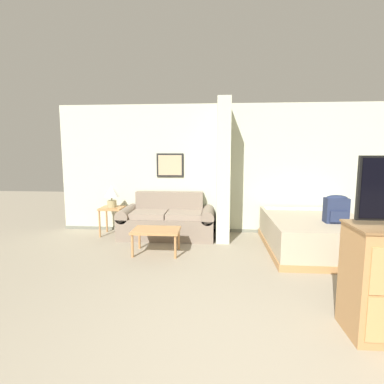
{
  "coord_description": "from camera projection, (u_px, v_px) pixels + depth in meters",
  "views": [
    {
      "loc": [
        -0.29,
        -1.95,
        1.65
      ],
      "look_at": [
        -0.63,
        2.49,
        1.05
      ],
      "focal_mm": 28.0,
      "sensor_mm": 36.0,
      "label": 1
    }
  ],
  "objects": [
    {
      "name": "backpack",
      "position": [
        336.0,
        208.0,
        4.59
      ],
      "size": [
        0.33,
        0.23,
        0.43
      ],
      "color": "#232D4C",
      "rests_on": "bed"
    },
    {
      "name": "bed",
      "position": [
        314.0,
        233.0,
        5.04
      ],
      "size": [
        1.57,
        2.02,
        0.56
      ],
      "color": "#B27F4C",
      "rests_on": "ground_plane"
    },
    {
      "name": "coffee_table",
      "position": [
        156.0,
        232.0,
        4.86
      ],
      "size": [
        0.76,
        0.52,
        0.4
      ],
      "color": "#B27F4C",
      "rests_on": "ground_plane"
    },
    {
      "name": "couch",
      "position": [
        168.0,
        221.0,
        5.86
      ],
      "size": [
        1.83,
        0.84,
        0.85
      ],
      "color": "gray",
      "rests_on": "ground_plane"
    },
    {
      "name": "wall_partition_pillar",
      "position": [
        223.0,
        171.0,
        5.64
      ],
      "size": [
        0.24,
        0.86,
        2.6
      ],
      "color": "beige",
      "rests_on": "ground_plane"
    },
    {
      "name": "wall_back",
      "position": [
        229.0,
        169.0,
        6.11
      ],
      "size": [
        7.01,
        0.16,
        2.6
      ],
      "color": "beige",
      "rests_on": "ground_plane"
    },
    {
      "name": "table_lamp",
      "position": [
        112.0,
        193.0,
        5.89
      ],
      "size": [
        0.28,
        0.28,
        0.44
      ],
      "color": "tan",
      "rests_on": "side_table"
    },
    {
      "name": "side_table",
      "position": [
        112.0,
        212.0,
        5.94
      ],
      "size": [
        0.44,
        0.44,
        0.56
      ],
      "color": "#B27F4C",
      "rests_on": "ground_plane"
    }
  ]
}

